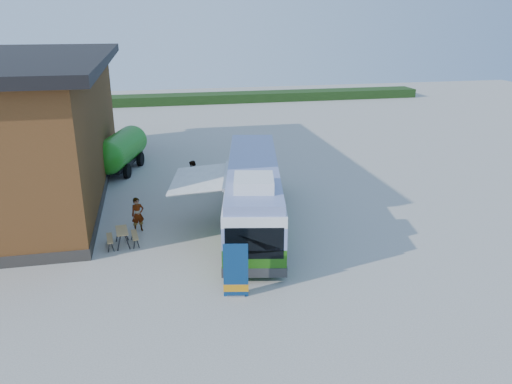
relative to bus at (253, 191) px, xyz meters
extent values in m
plane|color=#BCB7AD|center=(-0.80, -2.28, -1.69)|extent=(100.00, 100.00, 0.00)
cube|color=brown|center=(-11.30, 7.72, 1.81)|extent=(8.00, 20.00, 7.00)
cube|color=black|center=(-11.30, 7.72, 5.56)|extent=(9.60, 21.20, 0.50)
cube|color=#332D28|center=(-11.30, 7.72, -1.44)|extent=(8.10, 20.10, 0.50)
cube|color=#264419|center=(7.20, 35.72, -1.19)|extent=(40.00, 3.00, 1.00)
cube|color=#326F12|center=(0.01, 0.07, -0.83)|extent=(4.57, 11.75, 1.05)
cube|color=#7684B8|center=(0.01, 0.07, 0.13)|extent=(4.57, 11.75, 0.86)
cube|color=black|center=(-1.06, 0.77, 0.13)|extent=(1.88, 9.41, 0.67)
cube|color=black|center=(1.27, 0.31, 0.13)|extent=(1.88, 9.41, 0.67)
cube|color=white|center=(0.01, 0.07, 0.77)|extent=(4.57, 11.75, 0.43)
cube|color=#7684B8|center=(0.01, 0.07, 1.18)|extent=(4.39, 11.53, 0.38)
cube|color=white|center=(-0.69, -3.50, 1.61)|extent=(1.84, 1.99, 0.48)
cube|color=black|center=(-1.09, -5.54, -0.02)|extent=(2.13, 0.47, 1.25)
cube|color=#2D2D2D|center=(-1.08, -5.50, -1.21)|extent=(2.44, 0.67, 0.38)
cube|color=#2D2D2D|center=(1.11, 5.64, -1.21)|extent=(2.44, 0.67, 0.38)
cylinder|color=black|center=(-1.78, -3.49, -1.21)|extent=(0.47, 1.00, 0.96)
cylinder|color=black|center=(0.33, -3.90, -1.21)|extent=(0.47, 1.00, 0.96)
cylinder|color=black|center=(-0.40, 3.57, -1.21)|extent=(0.47, 1.00, 0.96)
cylinder|color=black|center=(1.72, 3.15, -1.21)|extent=(0.47, 1.00, 0.96)
cube|color=white|center=(-2.53, -0.33, 0.86)|extent=(3.10, 4.24, 0.30)
cube|color=#A5A8AD|center=(-1.35, -0.56, 1.04)|extent=(0.95, 4.10, 0.15)
cylinder|color=#A5A8AD|center=(-2.84, -1.92, 0.76)|extent=(2.46, 0.53, 0.31)
cylinder|color=#A5A8AD|center=(-2.22, 1.27, 0.76)|extent=(2.46, 0.53, 0.31)
cube|color=navy|center=(-1.90, -6.24, -0.66)|extent=(0.86, 0.20, 2.06)
cube|color=orange|center=(-1.90, -6.24, -1.36)|extent=(0.89, 0.21, 0.29)
cube|color=#A5A8AD|center=(-1.90, -6.24, -1.66)|extent=(0.64, 0.30, 0.06)
cylinder|color=#A5A8AD|center=(-1.90, -6.22, -0.66)|extent=(0.03, 0.03, 2.06)
cube|color=#A67F4E|center=(-6.03, -1.13, -0.97)|extent=(0.61, 1.20, 0.04)
cube|color=#A67F4E|center=(-6.55, -1.19, -1.26)|extent=(0.37, 1.17, 0.03)
cube|color=#A67F4E|center=(-5.50, -1.07, -1.26)|extent=(0.37, 1.17, 0.03)
cube|color=black|center=(-6.15, -1.63, -1.34)|extent=(0.05, 0.05, 0.71)
cube|color=black|center=(-5.80, -1.59, -1.34)|extent=(0.05, 0.05, 0.71)
cube|color=black|center=(-6.26, -0.67, -1.34)|extent=(0.05, 0.05, 0.71)
cube|color=black|center=(-5.91, -0.63, -1.34)|extent=(0.05, 0.05, 0.71)
imported|color=#999999|center=(-5.36, 0.37, -0.88)|extent=(0.68, 0.55, 1.62)
imported|color=#999999|center=(-2.38, 5.54, -0.82)|extent=(0.82, 0.97, 1.75)
cylinder|color=#1F8918|center=(-6.50, 10.21, -0.19)|extent=(3.21, 4.84, 2.00)
sphere|color=#1F8918|center=(-7.14, 8.08, -0.19)|extent=(2.00, 2.00, 2.00)
sphere|color=#1F8918|center=(-5.85, 12.34, -0.19)|extent=(2.00, 2.00, 2.00)
cube|color=black|center=(-6.50, 10.21, -1.08)|extent=(2.63, 4.85, 0.22)
cube|color=black|center=(-7.34, 7.45, -1.14)|extent=(0.52, 1.31, 0.11)
cylinder|color=black|center=(-7.63, 9.16, -1.25)|extent=(0.52, 0.93, 0.89)
cylinder|color=black|center=(-6.14, 8.71, -1.25)|extent=(0.52, 0.93, 0.89)
cylinder|color=black|center=(-6.85, 11.71, -1.25)|extent=(0.52, 0.93, 0.89)
cylinder|color=black|center=(-5.36, 11.26, -1.25)|extent=(0.52, 0.93, 0.89)
camera|label=1|loc=(-4.40, -21.61, 7.79)|focal=35.00mm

